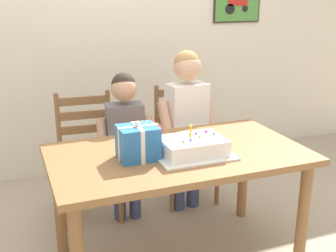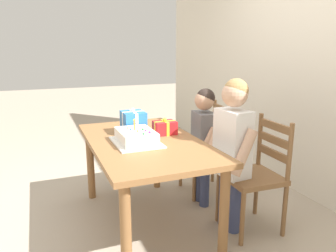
# 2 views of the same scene
# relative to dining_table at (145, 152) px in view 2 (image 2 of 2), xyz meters

# --- Properties ---
(ground_plane) EXTENTS (20.00, 20.00, 0.00)m
(ground_plane) POSITION_rel_dining_table_xyz_m (0.00, 0.00, -0.64)
(ground_plane) COLOR tan
(back_wall) EXTENTS (6.40, 0.11, 2.60)m
(back_wall) POSITION_rel_dining_table_xyz_m (0.00, 1.69, 0.66)
(back_wall) COLOR silver
(back_wall) RESTS_ON ground
(dining_table) EXTENTS (1.50, 0.85, 0.73)m
(dining_table) POSITION_rel_dining_table_xyz_m (0.00, 0.00, 0.00)
(dining_table) COLOR olive
(dining_table) RESTS_ON ground
(birthday_cake) EXTENTS (0.44, 0.34, 0.19)m
(birthday_cake) POSITION_rel_dining_table_xyz_m (0.05, -0.09, 0.15)
(birthday_cake) COLOR white
(birthday_cake) RESTS_ON dining_table
(gift_box_red_large) EXTENTS (0.15, 0.19, 0.15)m
(gift_box_red_large) POSITION_rel_dining_table_xyz_m (-0.12, 0.22, 0.15)
(gift_box_red_large) COLOR red
(gift_box_red_large) RESTS_ON dining_table
(gift_box_beside_cake) EXTENTS (0.22, 0.19, 0.22)m
(gift_box_beside_cake) POSITION_rel_dining_table_xyz_m (-0.25, -0.02, 0.19)
(gift_box_beside_cake) COLOR #286BB7
(gift_box_beside_cake) RESTS_ON dining_table
(chair_left) EXTENTS (0.45, 0.45, 0.92)m
(chair_left) POSITION_rel_dining_table_xyz_m (-0.39, 0.81, -0.17)
(chair_left) COLOR brown
(chair_left) RESTS_ON ground
(chair_right) EXTENTS (0.44, 0.44, 0.92)m
(chair_right) POSITION_rel_dining_table_xyz_m (0.39, 0.81, -0.17)
(chair_right) COLOR brown
(chair_right) RESTS_ON ground
(child_older) EXTENTS (0.46, 0.27, 1.24)m
(child_older) POSITION_rel_dining_table_xyz_m (0.32, 0.61, 0.11)
(child_older) COLOR #38426B
(child_older) RESTS_ON ground
(child_younger) EXTENTS (0.41, 0.25, 1.10)m
(child_younger) POSITION_rel_dining_table_xyz_m (-0.15, 0.61, 0.03)
(child_younger) COLOR #38426B
(child_younger) RESTS_ON ground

